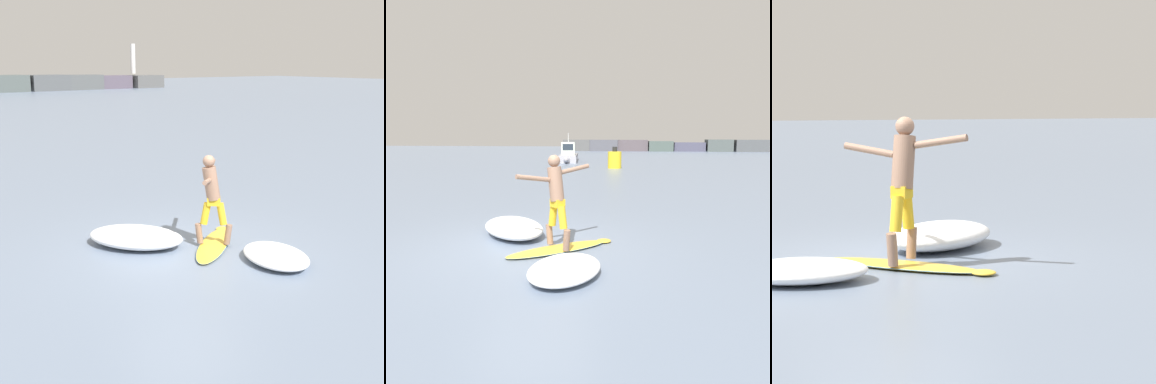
# 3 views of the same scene
# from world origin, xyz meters

# --- Properties ---
(ground_plane) EXTENTS (200.00, 200.00, 0.00)m
(ground_plane) POSITION_xyz_m (0.00, 0.00, 0.00)
(ground_plane) COLOR slate
(surfboard) EXTENTS (2.11, 1.95, 0.21)m
(surfboard) POSITION_xyz_m (0.65, -0.09, 0.04)
(surfboard) COLOR yellow
(surfboard) RESTS_ON ground
(surfer) EXTENTS (1.23, 1.32, 1.86)m
(surfer) POSITION_xyz_m (0.58, -0.08, 1.17)
(surfer) COLOR #8F6B56
(surfer) RESTS_ON surfboard
(wave_foam_at_tail) EXTENTS (2.22, 2.36, 0.38)m
(wave_foam_at_tail) POSITION_xyz_m (-0.67, 0.88, 0.19)
(wave_foam_at_tail) COLOR white
(wave_foam_at_tail) RESTS_ON ground
(wave_foam_at_nose) EXTENTS (1.42, 1.78, 0.27)m
(wave_foam_at_nose) POSITION_xyz_m (1.05, -1.51, 0.14)
(wave_foam_at_nose) COLOR white
(wave_foam_at_nose) RESTS_ON ground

